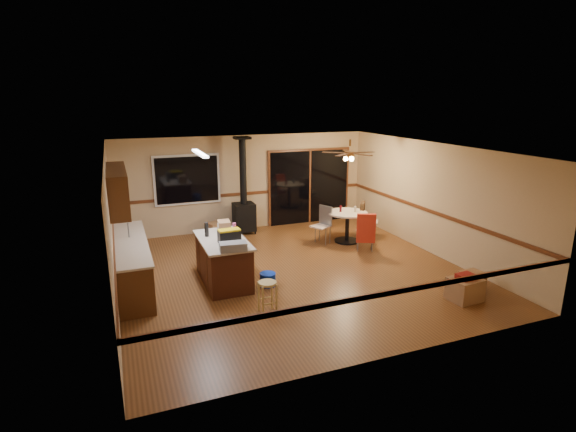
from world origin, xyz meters
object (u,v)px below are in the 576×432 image
chair_near (366,228)px  box_corner_a (465,289)px  toolbox_grey (233,246)px  bar_stool (268,297)px  chair_right (363,216)px  kitchen_island (223,261)px  dining_table (347,221)px  toolbox_black (229,237)px  wood_stove (244,207)px  blue_bucket (268,279)px  box_corner_b (472,280)px  box_under_window (217,229)px  chair_left (323,220)px

chair_near → box_corner_a: size_ratio=1.27×
toolbox_grey → bar_stool: bearing=-66.9°
toolbox_grey → chair_right: toolbox_grey is taller
bar_stool → kitchen_island: bearing=104.0°
toolbox_grey → chair_right: size_ratio=0.70×
kitchen_island → dining_table: kitchen_island is taller
toolbox_black → bar_stool: toolbox_black is taller
wood_stove → blue_bucket: (-0.54, -3.55, -0.60)m
bar_stool → box_corner_b: 4.04m
box_under_window → chair_right: bearing=-23.8°
box_under_window → chair_left: bearing=-33.3°
blue_bucket → box_corner_a: box_corner_a is taller
box_corner_a → toolbox_grey: bearing=156.4°
box_corner_a → bar_stool: bearing=166.5°
chair_near → dining_table: bearing=91.5°
kitchen_island → bar_stool: size_ratio=2.96×
toolbox_black → chair_near: bearing=12.3°
toolbox_grey → blue_bucket: (0.73, 0.22, -0.84)m
chair_left → chair_right: (1.15, 0.01, 0.01)m
wood_stove → chair_right: 3.18m
blue_bucket → chair_near: bearing=20.0°
box_under_window → box_corner_a: 6.45m
bar_stool → box_corner_b: (4.00, -0.49, -0.11)m
chair_near → chair_right: 1.15m
chair_right → box_corner_a: (-0.19, -3.95, -0.39)m
chair_near → box_corner_b: (0.83, -2.58, -0.43)m
toolbox_grey → blue_bucket: size_ratio=1.55×
chair_left → chair_right: same height
bar_stool → box_under_window: bar_stool is taller
kitchen_island → blue_bucket: kitchen_island is taller
wood_stove → toolbox_grey: (-1.27, -3.77, 0.25)m
dining_table → box_under_window: dining_table is taller
chair_near → toolbox_grey: bearing=-160.7°
kitchen_island → box_under_window: bearing=79.9°
box_corner_b → box_corner_a: bearing=-144.8°
dining_table → chair_left: bearing=166.5°
kitchen_island → box_under_window: (0.55, 3.10, -0.27)m
blue_bucket → box_corner_b: 3.96m
chair_left → box_corner_b: size_ratio=1.29×
toolbox_grey → chair_left: bearing=37.8°
toolbox_grey → wood_stove: bearing=71.4°
toolbox_grey → chair_left: size_ratio=0.91×
chair_near → blue_bucket: bearing=-160.0°
chair_left → box_corner_b: 3.90m
chair_left → box_under_window: size_ratio=1.17×
box_corner_b → chair_left: bearing=112.1°
toolbox_black → chair_near: size_ratio=0.59×
kitchen_island → box_under_window: kitchen_island is taller
bar_stool → wood_stove: bearing=78.9°
box_corner_a → toolbox_black: bearing=150.4°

